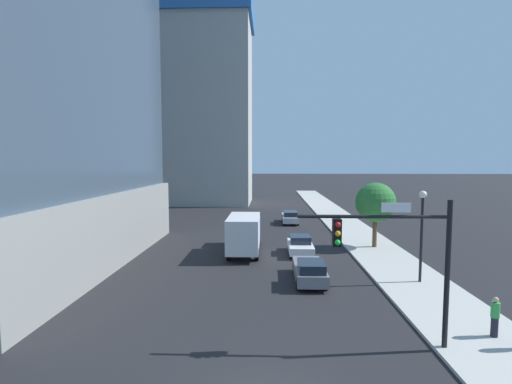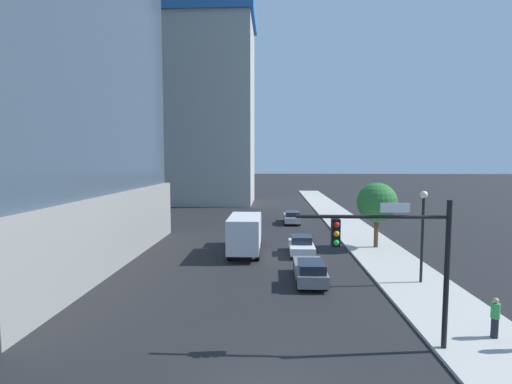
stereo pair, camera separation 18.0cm
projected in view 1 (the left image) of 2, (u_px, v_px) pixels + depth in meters
sidewalk at (375, 250)px, 31.17m from camera, size 4.54×120.00×0.15m
construction_building at (204, 97)px, 64.84m from camera, size 16.81×13.38×43.29m
traffic_light_pole at (396, 247)px, 14.54m from camera, size 5.85×0.48×5.75m
street_lamp at (422, 222)px, 22.48m from camera, size 0.44×0.44×5.45m
street_tree at (375, 203)px, 31.63m from camera, size 3.29×3.29×5.40m
car_silver at (290, 217)px, 44.71m from camera, size 1.82×4.77×1.46m
car_gray at (310, 270)px, 23.10m from camera, size 1.79×4.75×1.49m
car_white at (300, 245)px, 30.01m from camera, size 1.86×4.03×1.44m
box_truck at (245, 232)px, 30.21m from camera, size 2.37×7.42×3.09m
pedestrian_green_shirt at (495, 317)px, 15.60m from camera, size 0.34×0.34×1.66m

